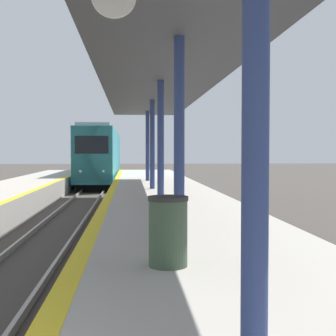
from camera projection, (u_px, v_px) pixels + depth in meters
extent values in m
cube|color=black|center=(102.00, 179.00, 40.38)|extent=(2.25, 19.22, 0.55)
cube|color=teal|center=(102.00, 154.00, 40.31)|extent=(2.64, 21.36, 3.78)
cube|color=yellow|center=(92.00, 155.00, 29.75)|extent=(2.59, 0.16, 3.71)
cube|color=black|center=(92.00, 145.00, 29.67)|extent=(2.11, 0.06, 1.13)
cube|color=gray|center=(102.00, 131.00, 40.24)|extent=(2.25, 20.29, 0.24)
sphere|color=white|center=(80.00, 172.00, 29.67)|extent=(0.18, 0.18, 0.18)
sphere|color=white|center=(103.00, 171.00, 29.78)|extent=(0.18, 0.18, 0.18)
cylinder|color=navy|center=(256.00, 111.00, 3.62)|extent=(0.21, 0.21, 3.91)
cylinder|color=navy|center=(179.00, 136.00, 9.26)|extent=(0.21, 0.21, 3.91)
cylinder|color=navy|center=(161.00, 142.00, 14.91)|extent=(0.21, 0.21, 3.91)
cylinder|color=navy|center=(152.00, 144.00, 20.56)|extent=(0.21, 0.21, 3.91)
cylinder|color=navy|center=(148.00, 146.00, 26.20)|extent=(0.21, 0.21, 3.91)
cube|color=#3F3F44|center=(161.00, 77.00, 14.84)|extent=(3.89, 28.34, 0.20)
cylinder|color=#384C38|center=(168.00, 233.00, 6.67)|extent=(0.56, 0.56, 0.94)
cylinder|color=#262626|center=(168.00, 198.00, 6.65)|extent=(0.58, 0.58, 0.06)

